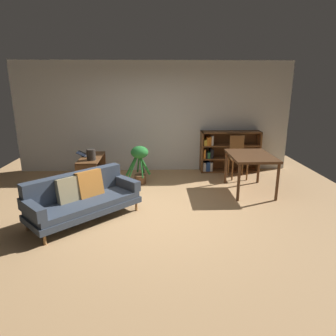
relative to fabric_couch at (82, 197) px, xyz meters
The scene contains 10 objects.
ground_plane 1.26m from the fabric_couch, ahead, with size 8.16×8.16×0.00m, color tan.
back_wall_panel 3.27m from the fabric_couch, 67.61° to the left, with size 6.80×0.10×2.70m, color silver.
fabric_couch is the anchor object (origin of this frame).
media_console 1.76m from the fabric_couch, 96.12° to the left, with size 0.43×1.12×0.63m.
open_laptop 1.89m from the fabric_couch, 99.14° to the left, with size 0.38×0.29×0.10m.
desk_speaker 1.54m from the fabric_couch, 94.82° to the left, with size 0.18×0.18×0.23m.
potted_floor_plant 1.95m from the fabric_couch, 63.60° to the left, with size 0.56×0.51×0.86m.
dining_table 3.38m from the fabric_couch, 20.48° to the left, with size 0.84×1.17×0.78m.
dining_chair_near 3.83m from the fabric_couch, 34.59° to the left, with size 0.38×0.43×0.98m.
bookshelf 4.02m from the fabric_couch, 42.04° to the left, with size 1.48×0.36×1.03m.
Camera 1 is at (0.04, -4.85, 2.18)m, focal length 32.07 mm.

